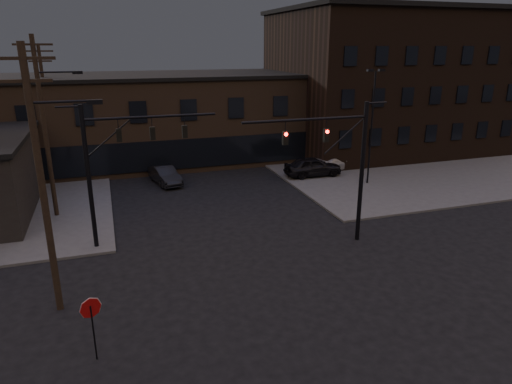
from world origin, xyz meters
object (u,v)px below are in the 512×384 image
traffic_signal_near (345,159)px  traffic_signal_far (112,160)px  stop_sign (91,315)px  car_crossing (165,175)px  parked_car_lot_b (337,163)px  parked_car_lot_a (313,166)px

traffic_signal_near → traffic_signal_far: bearing=163.8°
stop_sign → car_crossing: (5.36, 21.42, -1.12)m
traffic_signal_near → parked_car_lot_b: (7.28, 14.16, -4.18)m
traffic_signal_near → stop_sign: traffic_signal_near is taller
car_crossing → stop_sign: bearing=-116.4°
traffic_signal_far → parked_car_lot_a: size_ratio=1.64×
traffic_signal_near → parked_car_lot_b: bearing=62.8°
traffic_signal_near → parked_car_lot_b: 16.46m
traffic_signal_far → car_crossing: size_ratio=1.83×
traffic_signal_far → parked_car_lot_b: traffic_signal_far is taller
stop_sign → parked_car_lot_a: size_ratio=0.51×
traffic_signal_near → traffic_signal_far: same height
stop_sign → parked_car_lot_a: 26.15m
parked_car_lot_b → traffic_signal_near: bearing=135.7°
parked_car_lot_b → car_crossing: car_crossing is taller
traffic_signal_far → stop_sign: bearing=-97.3°
traffic_signal_far → stop_sign: size_ratio=3.23×
traffic_signal_far → traffic_signal_near: bearing=-16.2°
parked_car_lot_a → car_crossing: (-12.27, 2.13, -0.26)m
car_crossing → traffic_signal_near: bearing=-74.2°
stop_sign → car_crossing: bearing=75.9°
parked_car_lot_a → parked_car_lot_b: bearing=-63.8°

